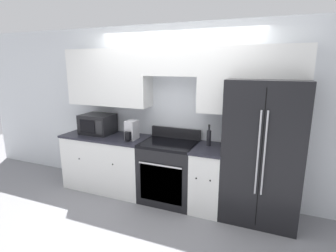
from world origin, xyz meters
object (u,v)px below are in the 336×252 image
Objects in this scene: oven_range at (169,171)px; microwave at (98,124)px; bottle at (209,137)px; refrigerator at (262,151)px.

oven_range is 1.43m from microwave.
microwave is 1.86m from bottle.
microwave is 1.70× the size of bottle.
bottle is at bearing 0.87° from microwave.
refrigerator reaches higher than microwave.
oven_range is at bearing -2.62° from microwave.
refrigerator is 0.72m from bottle.
refrigerator is 6.12× the size of bottle.
refrigerator reaches higher than oven_range.
oven_range is 1.37m from refrigerator.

